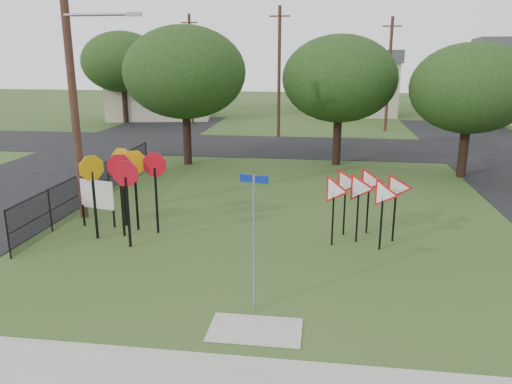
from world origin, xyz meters
The scene contains 21 objects.
ground centered at (0.00, 0.00, 0.00)m, with size 140.00×140.00×0.00m, color #2A471A.
sidewalk centered at (0.00, -4.20, 0.01)m, with size 30.00×1.60×0.02m, color #999A92.
street_left centered at (-12.00, 10.00, 0.01)m, with size 8.00×50.00×0.02m, color black.
street_far centered at (0.00, 20.00, 0.01)m, with size 60.00×8.00×0.02m, color black.
curb_pad centered at (0.00, -2.40, 0.01)m, with size 2.00×1.20×0.02m, color #999A92.
street_name_sign centered at (-0.16, -1.48, 1.84)m, with size 0.66×0.16×3.23m.
stop_sign_cluster centered at (-4.95, 2.94, 2.02)m, with size 2.48×2.03×2.75m.
yield_sign_cluster centered at (2.62, 3.41, 1.68)m, with size 2.86×1.91×2.27m.
info_board centered at (-6.28, 3.56, 1.09)m, with size 1.29×0.33×1.65m.
utility_pole_main centered at (-7.24, 4.50, 5.21)m, with size 3.55×0.33×10.00m.
far_pole_a centered at (-2.00, 24.00, 4.60)m, with size 1.40×0.24×9.00m.
far_pole_b centered at (6.00, 28.00, 4.35)m, with size 1.40×0.24×8.50m.
far_pole_c centered at (-10.00, 30.00, 4.60)m, with size 1.40×0.24×9.00m.
fence_run centered at (-7.60, 6.25, 0.78)m, with size 0.05×11.55×1.50m.
house_left centered at (-14.00, 34.00, 3.65)m, with size 10.58×8.88×7.20m.
house_mid centered at (4.00, 40.00, 3.15)m, with size 8.40×8.40×6.20m.
tree_near_left centered at (-6.00, 14.00, 4.86)m, with size 6.40×6.40×7.27m.
tree_near_mid centered at (2.00, 15.00, 4.54)m, with size 6.00×6.00×6.80m.
tree_near_right centered at (8.00, 13.00, 4.22)m, with size 5.60×5.60×6.33m.
tree_far_left centered at (-16.00, 30.00, 5.17)m, with size 6.80×6.80×7.73m.
tree_far_right centered at (14.00, 32.00, 4.54)m, with size 6.00×6.00×6.80m.
Camera 1 is at (1.33, -11.88, 5.73)m, focal length 35.00 mm.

